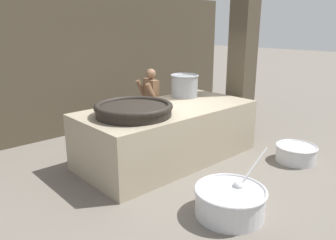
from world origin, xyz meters
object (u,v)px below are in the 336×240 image
Objects in this scene: giant_wok_near at (134,109)px; stock_pot at (185,85)px; cook at (151,101)px; prep_bowl_meat at (296,153)px; prep_bowl_vegetables at (230,200)px.

stock_pot reaches higher than giant_wok_near.
stock_pot is at bearing 128.09° from cook.
stock_pot is 0.88m from cook.
cook reaches higher than prep_bowl_meat.
giant_wok_near is 1.04× the size of prep_bowl_vegetables.
stock_pot is 0.78× the size of prep_bowl_meat.
prep_bowl_vegetables is (-1.24, -3.18, -0.64)m from cook.
cook is (1.35, 1.19, -0.28)m from giant_wok_near.
prep_bowl_meat is at bearing 122.57° from cook.
giant_wok_near is 0.84× the size of cook.
cook is (-0.36, 0.69, -0.41)m from stock_pot.
stock_pot is (1.71, 0.50, 0.14)m from giant_wok_near.
stock_pot reaches higher than prep_bowl_meat.
giant_wok_near is at bearing 146.03° from prep_bowl_meat.
giant_wok_near is at bearing 93.16° from prep_bowl_vegetables.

